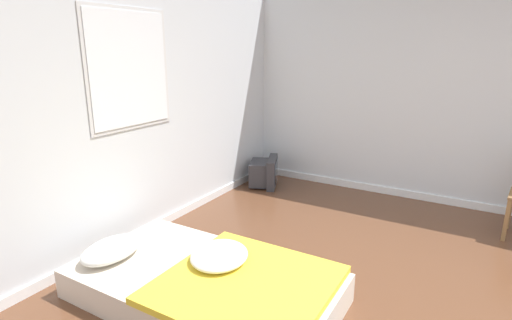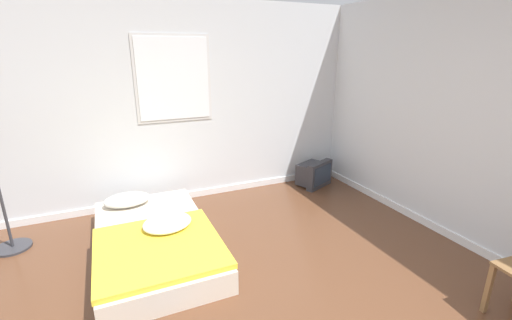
{
  "view_description": "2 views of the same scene",
  "coord_description": "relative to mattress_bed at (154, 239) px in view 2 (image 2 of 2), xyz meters",
  "views": [
    {
      "loc": [
        -2.46,
        0.15,
        1.82
      ],
      "look_at": [
        0.85,
        2.09,
        0.74
      ],
      "focal_mm": 28.0,
      "sensor_mm": 36.0,
      "label": 1
    },
    {
      "loc": [
        -0.7,
        -1.44,
        1.97
      ],
      "look_at": [
        0.85,
        2.06,
        0.75
      ],
      "focal_mm": 24.0,
      "sensor_mm": 36.0,
      "label": 2
    }
  ],
  "objects": [
    {
      "name": "crt_tv",
      "position": [
        2.49,
        0.88,
        0.04
      ],
      "size": [
        0.57,
        0.51,
        0.39
      ],
      "color": "#333338",
      "rests_on": "ground_plane"
    },
    {
      "name": "wall_back",
      "position": [
        0.41,
        1.22,
        1.15
      ],
      "size": [
        7.59,
        0.08,
        2.6
      ],
      "color": "silver",
      "rests_on": "ground_plane"
    },
    {
      "name": "mattress_bed",
      "position": [
        0.0,
        0.0,
        0.0
      ],
      "size": [
        1.11,
        1.95,
        0.37
      ],
      "color": "beige",
      "rests_on": "ground_plane"
    }
  ]
}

